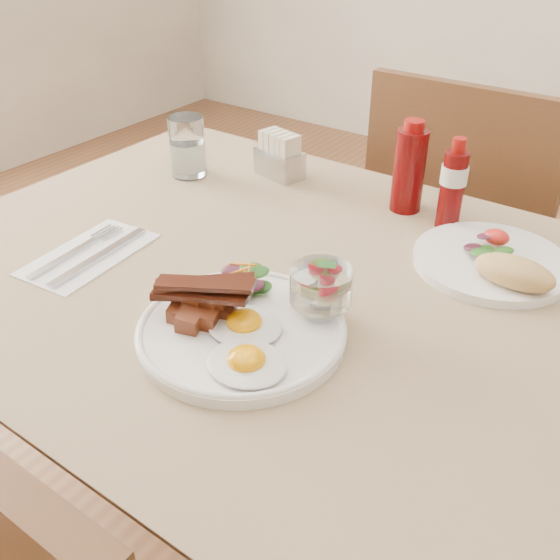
% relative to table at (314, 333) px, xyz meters
% --- Properties ---
extents(table, '(1.33, 0.88, 0.75)m').
position_rel_table_xyz_m(table, '(0.00, 0.00, 0.00)').
color(table, brown).
rests_on(table, ground).
extents(chair_far, '(0.42, 0.42, 0.93)m').
position_rel_table_xyz_m(chair_far, '(0.00, 0.66, -0.14)').
color(chair_far, brown).
rests_on(chair_far, ground).
extents(main_plate, '(0.28, 0.28, 0.02)m').
position_rel_table_xyz_m(main_plate, '(-0.01, -0.16, 0.10)').
color(main_plate, white).
rests_on(main_plate, table).
extents(fried_eggs, '(0.17, 0.17, 0.03)m').
position_rel_table_xyz_m(fried_eggs, '(0.02, -0.19, 0.11)').
color(fried_eggs, white).
rests_on(fried_eggs, main_plate).
extents(bacon_potato_pile, '(0.14, 0.10, 0.06)m').
position_rel_table_xyz_m(bacon_potato_pile, '(-0.07, -0.18, 0.14)').
color(bacon_potato_pile, maroon).
rests_on(bacon_potato_pile, main_plate).
extents(side_salad, '(0.07, 0.07, 0.04)m').
position_rel_table_xyz_m(side_salad, '(-0.06, -0.09, 0.12)').
color(side_salad, '#1A4512').
rests_on(side_salad, main_plate).
extents(fruit_cup, '(0.08, 0.08, 0.08)m').
position_rel_table_xyz_m(fruit_cup, '(0.05, -0.08, 0.15)').
color(fruit_cup, white).
rests_on(fruit_cup, main_plate).
extents(second_plate, '(0.24, 0.24, 0.06)m').
position_rel_table_xyz_m(second_plate, '(0.20, 0.20, 0.10)').
color(second_plate, white).
rests_on(second_plate, table).
extents(ketchup_bottle, '(0.07, 0.07, 0.17)m').
position_rel_table_xyz_m(ketchup_bottle, '(-0.01, 0.32, 0.17)').
color(ketchup_bottle, '#500405').
rests_on(ketchup_bottle, table).
extents(hot_sauce_bottle, '(0.05, 0.05, 0.16)m').
position_rel_table_xyz_m(hot_sauce_bottle, '(0.08, 0.30, 0.17)').
color(hot_sauce_bottle, '#500405').
rests_on(hot_sauce_bottle, table).
extents(sugar_caddy, '(0.11, 0.08, 0.09)m').
position_rel_table_xyz_m(sugar_caddy, '(-0.29, 0.31, 0.13)').
color(sugar_caddy, silver).
rests_on(sugar_caddy, table).
extents(water_glass, '(0.07, 0.07, 0.12)m').
position_rel_table_xyz_m(water_glass, '(-0.44, 0.20, 0.14)').
color(water_glass, white).
rests_on(water_glass, table).
extents(napkin_cutlery, '(0.14, 0.23, 0.01)m').
position_rel_table_xyz_m(napkin_cutlery, '(-0.35, -0.14, 0.09)').
color(napkin_cutlery, white).
rests_on(napkin_cutlery, table).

